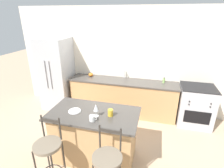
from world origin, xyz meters
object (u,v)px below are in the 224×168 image
oven_range (195,105)px  bar_stool_far (107,165)px  bar_stool_near (49,152)px  dinner_plate (75,111)px  refrigerator (57,74)px  wine_glass (96,108)px  coffee_mug (92,118)px  soap_bottle (164,81)px  tumbler_cup (110,113)px  pumpkin_decoration (91,75)px

oven_range → bar_stool_far: (-1.49, -2.36, 0.16)m
bar_stool_near → dinner_plate: size_ratio=5.37×
refrigerator → wine_glass: (1.75, -1.71, 0.14)m
oven_range → coffee_mug: 2.70m
wine_glass → soap_bottle: bearing=60.4°
oven_range → soap_bottle: 0.93m
coffee_mug → soap_bottle: size_ratio=0.87×
bar_stool_far → oven_range: bearing=57.8°
dinner_plate → tumbler_cup: (0.63, 0.02, 0.05)m
oven_range → coffee_mug: coffee_mug is taller
dinner_plate → wine_glass: wine_glass is taller
oven_range → tumbler_cup: (-1.63, -1.67, 0.53)m
refrigerator → bar_stool_near: size_ratio=1.68×
oven_range → wine_glass: bearing=-136.8°
bar_stool_near → bar_stool_far: same height
bar_stool_near → bar_stool_far: size_ratio=1.00×
dinner_plate → coffee_mug: (0.40, -0.18, 0.04)m
oven_range → bar_stool_near: bearing=-135.3°
refrigerator → pumpkin_decoration: refrigerator is taller
oven_range → wine_glass: size_ratio=4.41×
bar_stool_far → soap_bottle: bar_stool_far is taller
oven_range → bar_stool_far: 2.80m
oven_range → dinner_plate: bearing=-143.2°
dinner_plate → pumpkin_decoration: 1.89m
coffee_mug → bar_stool_near: bearing=-137.3°
tumbler_cup → soap_bottle: (0.86, 1.84, -0.03)m
oven_range → coffee_mug: size_ratio=7.82×
oven_range → wine_glass: 2.62m
dinner_plate → tumbler_cup: 0.63m
refrigerator → oven_range: bearing=0.6°
wine_glass → soap_bottle: 2.19m
oven_range → bar_stool_near: bar_stool_near is taller
pumpkin_decoration → soap_bottle: size_ratio=0.87×
bar_stool_far → coffee_mug: bar_stool_far is taller
bar_stool_far → tumbler_cup: size_ratio=9.93×
bar_stool_near → pumpkin_decoration: (-0.30, 2.50, 0.33)m
oven_range → dinner_plate: (-2.26, -1.70, 0.48)m
refrigerator → oven_range: size_ratio=2.02×
bar_stool_far → dinner_plate: (-0.78, 0.67, 0.32)m
wine_glass → tumbler_cup: 0.25m
oven_range → bar_stool_near: (-2.38, -2.35, 0.16)m
tumbler_cup → pumpkin_decoration: size_ratio=0.94×
wine_glass → soap_bottle: size_ratio=1.55×
tumbler_cup → pumpkin_decoration: (-1.05, 1.82, -0.04)m
bar_stool_near → coffee_mug: (0.51, 0.47, 0.36)m
oven_range → wine_glass: wine_glass is taller
bar_stool_far → coffee_mug: size_ratio=9.39×
refrigerator → bar_stool_far: refrigerator is taller
bar_stool_far → pumpkin_decoration: bearing=115.5°
refrigerator → bar_stool_near: bearing=-62.1°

